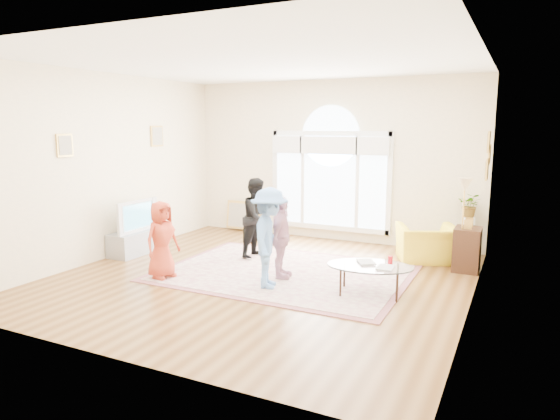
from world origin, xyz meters
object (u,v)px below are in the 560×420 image
at_px(tv_console, 135,242).
at_px(coffee_table, 370,267).
at_px(area_rug, 284,273).
at_px(television, 134,216).
at_px(armchair, 427,244).

relative_size(tv_console, coffee_table, 0.77).
distance_m(area_rug, coffee_table, 1.59).
relative_size(television, armchair, 1.04).
xyz_separation_m(area_rug, tv_console, (-2.96, -0.09, 0.20)).
distance_m(area_rug, tv_console, 2.97).
bearing_deg(area_rug, coffee_table, -15.04).
height_order(coffee_table, armchair, armchair).
bearing_deg(tv_console, armchair, 20.26).
height_order(tv_console, television, television).
bearing_deg(area_rug, television, -178.26).
bearing_deg(television, armchair, 20.30).
distance_m(area_rug, television, 3.04).
xyz_separation_m(area_rug, coffee_table, (1.49, -0.40, 0.39)).
bearing_deg(tv_console, area_rug, 1.74).
xyz_separation_m(area_rug, armchair, (1.89, 1.70, 0.30)).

